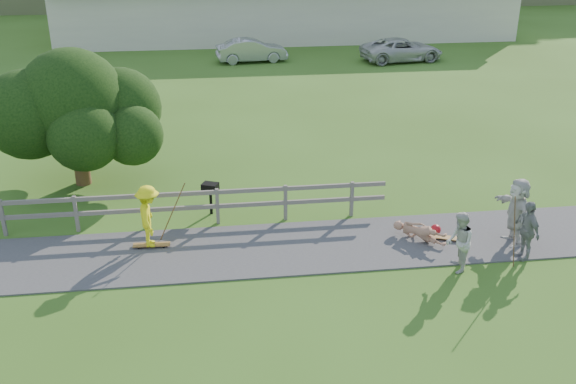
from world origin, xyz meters
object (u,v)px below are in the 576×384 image
car_silver (252,50)px  car_white (402,50)px  spectator_b (527,230)px  skater_fallen (419,232)px  tree (76,127)px  spectator_a (459,242)px  spectator_d (516,212)px  bbq (211,199)px  skater_rider (149,220)px

car_silver → car_white: size_ratio=0.85×
spectator_b → car_white: spectator_b is taller
skater_fallen → tree: (-9.93, 5.50, 1.70)m
spectator_a → spectator_d: spectator_d is taller
spectator_b → bbq: 8.98m
spectator_b → car_silver: bearing=-176.8°
skater_rider → spectator_a: bearing=-111.3°
bbq → spectator_b: bearing=-1.6°
skater_fallen → tree: size_ratio=0.28×
skater_rider → skater_fallen: size_ratio=1.11×
spectator_b → tree: size_ratio=0.30×
car_silver → car_white: (9.19, -0.94, -0.00)m
spectator_a → spectator_b: 2.02m
spectator_a → tree: tree is taller
skater_rider → spectator_b: skater_rider is taller
car_white → tree: size_ratio=0.93×
skater_rider → skater_fallen: bearing=-99.8°
skater_rider → spectator_d: (9.87, -1.01, 0.10)m
car_silver → bbq: bearing=166.1°
spectator_d → tree: bearing=-114.5°
spectator_d → tree: size_ratio=0.35×
skater_rider → spectator_b: size_ratio=1.06×
spectator_b → car_white: (3.99, 24.42, -0.12)m
skater_rider → bbq: bearing=-45.4°
skater_rider → car_silver: skater_rider is taller
spectator_d → car_silver: spectator_d is taller
spectator_d → skater_rider: bearing=-94.8°
skater_rider → car_silver: 23.99m
car_white → skater_fallen: bearing=156.2°
spectator_d → car_silver: (-5.28, 24.55, -0.26)m
car_silver → bbq: car_silver is taller
spectator_a → bbq: 7.45m
spectator_a → spectator_d: bearing=131.3°
tree → bbq: (4.23, -2.95, -1.48)m
spectator_a → car_white: size_ratio=0.32×
bbq → skater_rider: bearing=-106.4°
tree → car_silver: bearing=69.0°
car_white → bbq: car_white is taller
car_silver → tree: (-7.16, -18.60, 1.28)m
spectator_b → car_white: bearing=162.3°
skater_fallen → spectator_a: spectator_a is taller
spectator_d → bbq: spectator_d is taller
skater_rider → spectator_d: bearing=-101.3°
skater_rider → bbq: (1.66, 1.99, -0.37)m
tree → spectator_b: bearing=-28.7°
spectator_a → bbq: (-6.15, 4.20, -0.30)m
car_silver → skater_rider: bearing=162.8°
spectator_d → car_white: spectator_d is taller
skater_fallen → bbq: size_ratio=1.56×
tree → car_white: bearing=47.2°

